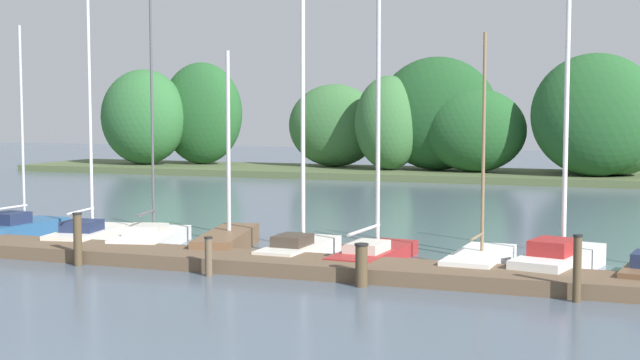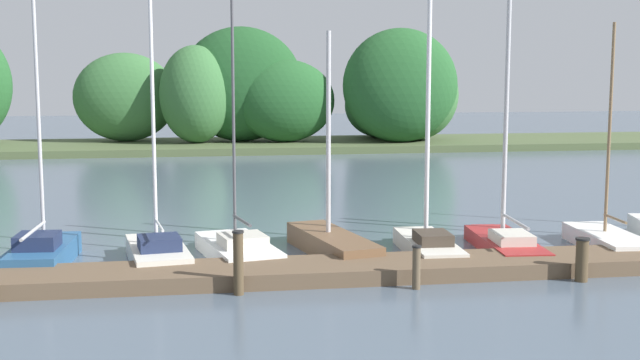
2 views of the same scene
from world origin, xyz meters
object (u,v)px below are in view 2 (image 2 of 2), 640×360
Objects in this scene: sailboat_4 at (427,239)px; sailboat_2 at (237,246)px; sailboat_0 at (43,250)px; sailboat_6 at (606,239)px; mooring_piling_2 at (416,267)px; mooring_piling_3 at (582,259)px; sailboat_1 at (157,249)px; sailboat_3 at (330,241)px; mooring_piling_1 at (238,263)px; sailboat_5 at (505,237)px.

sailboat_2 is at bearing 87.85° from sailboat_4.
sailboat_0 reaches higher than sailboat_6.
mooring_piling_2 is 0.97× the size of mooring_piling_3.
mooring_piling_2 is (5.55, -3.19, 0.11)m from sailboat_1.
sailboat_1 is 9.85m from mooring_piling_3.
sailboat_3 is at bearing -85.30° from sailboat_0.
sailboat_2 is 8.51× the size of mooring_piling_2.
sailboat_1 is 11.50m from sailboat_6.
sailboat_6 is at bearing -98.99° from sailboat_1.
mooring_piling_3 is (5.05, -3.56, 0.15)m from sailboat_3.
mooring_piling_2 is at bearing -1.83° from mooring_piling_1.
sailboat_6 is 6.70m from mooring_piling_2.
sailboat_4 is at bearing -106.43° from sailboat_2.
sailboat_4 is at bearing -99.16° from sailboat_1.
sailboat_2 reaches higher than mooring_piling_3.
sailboat_1 reaches higher than mooring_piling_3.
sailboat_4 is at bearing 92.97° from sailboat_6.
sailboat_2 is 1.44× the size of sailboat_3.
mooring_piling_2 is (1.26, -3.63, 0.13)m from sailboat_3.
sailboat_2 reaches higher than sailboat_6.
sailboat_2 is at bearing 87.43° from mooring_piling_1.
sailboat_0 is 0.83× the size of sailboat_1.
mooring_piling_3 is (3.79, 0.07, 0.02)m from mooring_piling_2.
mooring_piling_2 is (3.78, -0.12, -0.20)m from mooring_piling_1.
sailboat_3 is 7.23m from sailboat_6.
sailboat_3 is (2.36, 0.17, 0.03)m from sailboat_2.
mooring_piling_2 is at bearing -178.97° from mooring_piling_3.
sailboat_0 is at bearing 164.26° from mooring_piling_3.
sailboat_6 reaches higher than mooring_piling_3.
sailboat_0 is at bearing 91.73° from sailboat_6.
mooring_piling_3 is at bearing -116.92° from sailboat_1.
sailboat_6 is 5.98× the size of mooring_piling_3.
mooring_piling_1 is (1.78, -3.06, 0.31)m from sailboat_1.
sailboat_2 is 1.07× the size of sailboat_5.
sailboat_5 is at bearing 44.50° from mooring_piling_2.
sailboat_1 reaches higher than sailboat_3.
sailboat_4 reaches higher than mooring_piling_3.
sailboat_5 is (4.46, -0.49, 0.04)m from sailboat_3.
mooring_piling_1 is at bearing -123.40° from sailboat_0.
sailboat_2 is 5.95× the size of mooring_piling_1.
sailboat_2 is at bearing 155.44° from mooring_piling_3.
sailboat_1 is 1.40× the size of sailboat_3.
sailboat_6 reaches higher than mooring_piling_2.
mooring_piling_3 is at bearing -102.42° from sailboat_0.
sailboat_5 is at bearing -87.00° from sailboat_4.
sailboat_3 reaches higher than mooring_piling_2.
sailboat_2 is at bearing -90.52° from sailboat_1.
sailboat_0 is 9.40m from sailboat_4.
sailboat_0 is 12.51m from mooring_piling_3.
sailboat_1 is 4.31m from sailboat_3.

